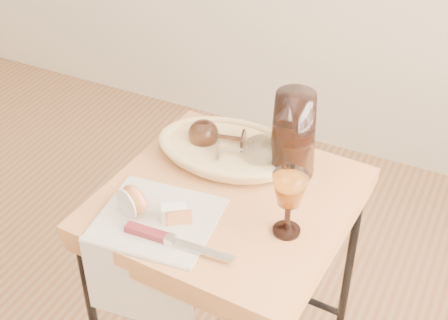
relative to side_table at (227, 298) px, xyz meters
The scene contains 10 objects.
side_table is the anchor object (origin of this frame).
tea_towel 0.41m from the side_table, 125.83° to the right, with size 0.26×0.24×0.01m, color beige.
bread_basket 0.41m from the side_table, 115.38° to the left, with size 0.33×0.23×0.05m, color tan, non-canonical shape.
goblet_lying_a 0.45m from the side_table, 121.95° to the left, with size 0.13×0.08×0.08m, color #4D2E22, non-canonical shape.
goblet_lying_b 0.43m from the side_table, 97.50° to the left, with size 0.14×0.09×0.09m, color white, non-canonical shape.
pitcher 0.51m from the side_table, 58.14° to the left, with size 0.16×0.24×0.26m, color black, non-canonical shape.
wine_goblet 0.48m from the side_table, 17.70° to the right, with size 0.08×0.08×0.16m, color white, non-canonical shape.
apple_half 0.46m from the side_table, 136.99° to the right, with size 0.08×0.04×0.07m, color #B0202F.
apple_wedge 0.41m from the side_table, 117.20° to the right, with size 0.06×0.03×0.04m, color silver.
table_knife 0.43m from the side_table, 98.64° to the right, with size 0.25×0.03×0.02m, color silver, non-canonical shape.
Camera 1 is at (1.14, -0.59, 1.69)m, focal length 50.97 mm.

